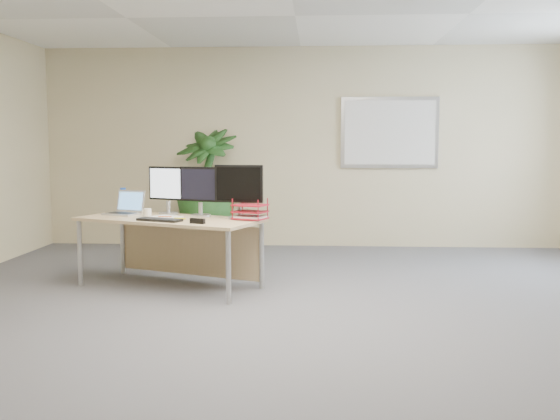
# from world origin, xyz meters

# --- Properties ---
(floor) EXTENTS (8.00, 8.00, 0.00)m
(floor) POSITION_xyz_m (0.00, 0.00, 0.00)
(floor) COLOR #4B4B50
(floor) RESTS_ON ground
(back_wall) EXTENTS (7.00, 0.04, 2.70)m
(back_wall) POSITION_xyz_m (0.00, 4.00, 1.35)
(back_wall) COLOR #BFB487
(back_wall) RESTS_ON floor
(front_wall) EXTENTS (7.00, 0.04, 2.70)m
(front_wall) POSITION_xyz_m (0.00, -4.00, 1.35)
(front_wall) COLOR #BFB487
(front_wall) RESTS_ON floor
(whiteboard) EXTENTS (1.30, 0.04, 0.95)m
(whiteboard) POSITION_xyz_m (1.20, 3.97, 1.55)
(whiteboard) COLOR #B9BABE
(whiteboard) RESTS_ON back_wall
(desk) EXTENTS (1.93, 1.35, 0.69)m
(desk) POSITION_xyz_m (-1.17, 1.52, 0.54)
(desk) COLOR tan
(desk) RESTS_ON floor
(floor_plant) EXTENTS (1.06, 1.06, 1.50)m
(floor_plant) POSITION_xyz_m (-1.24, 3.70, 0.75)
(floor_plant) COLOR #1A3D16
(floor_plant) RESTS_ON floor
(monitor_left) EXTENTS (0.42, 0.20, 0.49)m
(monitor_left) POSITION_xyz_m (-1.28, 1.74, 0.96)
(monitor_left) COLOR #A5A5A9
(monitor_left) RESTS_ON desk
(monitor_right) EXTENTS (0.43, 0.20, 0.49)m
(monitor_right) POSITION_xyz_m (-0.92, 1.58, 0.97)
(monitor_right) COLOR #A5A5A9
(monitor_right) RESTS_ON desk
(monitor_dark) EXTENTS (0.47, 0.21, 0.52)m
(monitor_dark) POSITION_xyz_m (-0.51, 1.41, 0.98)
(monitor_dark) COLOR #A5A5A9
(monitor_dark) RESTS_ON desk
(laptop) EXTENTS (0.42, 0.40, 0.24)m
(laptop) POSITION_xyz_m (-1.72, 1.73, 0.75)
(laptop) COLOR #B8B8BC
(laptop) RESTS_ON desk
(keyboard) EXTENTS (0.46, 0.29, 0.02)m
(keyboard) POSITION_xyz_m (-1.24, 1.20, 0.70)
(keyboard) COLOR black
(keyboard) RESTS_ON desk
(coffee_mug) EXTENTS (0.11, 0.07, 0.08)m
(coffee_mug) POSITION_xyz_m (-1.44, 1.50, 0.73)
(coffee_mug) COLOR white
(coffee_mug) RESTS_ON desk
(spiral_notebook) EXTENTS (0.35, 0.34, 0.01)m
(spiral_notebook) POSITION_xyz_m (-1.24, 1.45, 0.69)
(spiral_notebook) COLOR white
(spiral_notebook) RESTS_ON desk
(orange_pen) EXTENTS (0.13, 0.02, 0.01)m
(orange_pen) POSITION_xyz_m (-1.24, 1.41, 0.70)
(orange_pen) COLOR #E65619
(orange_pen) RESTS_ON spiral_notebook
(yellow_highlighter) EXTENTS (0.11, 0.04, 0.02)m
(yellow_highlighter) POSITION_xyz_m (-1.07, 1.34, 0.69)
(yellow_highlighter) COLOR yellow
(yellow_highlighter) RESTS_ON desk
(water_bottle) EXTENTS (0.07, 0.07, 0.26)m
(water_bottle) POSITION_xyz_m (-1.82, 1.95, 0.81)
(water_bottle) COLOR silver
(water_bottle) RESTS_ON desk
(letter_tray) EXTENTS (0.36, 0.32, 0.14)m
(letter_tray) POSITION_xyz_m (-0.40, 1.35, 0.75)
(letter_tray) COLOR maroon
(letter_tray) RESTS_ON desk
(stapler) EXTENTS (0.15, 0.09, 0.05)m
(stapler) POSITION_xyz_m (-0.84, 1.03, 0.71)
(stapler) COLOR black
(stapler) RESTS_ON desk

